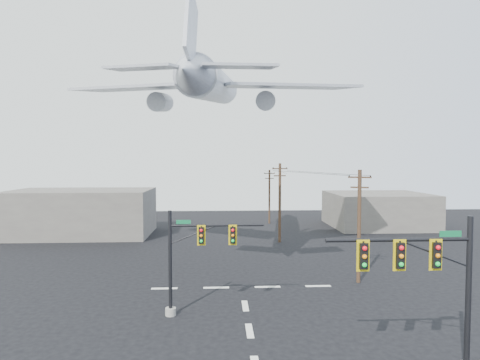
{
  "coord_description": "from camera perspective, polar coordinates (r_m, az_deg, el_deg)",
  "views": [
    {
      "loc": [
        -1.69,
        -18.69,
        9.86
      ],
      "look_at": [
        -0.5,
        5.0,
        8.71
      ],
      "focal_mm": 30.0,
      "sensor_mm": 36.0,
      "label": 1
    }
  ],
  "objects": [
    {
      "name": "lane_markings",
      "position": [
        26.02,
        1.13,
        -19.48
      ],
      "size": [
        14.0,
        21.2,
        0.01
      ],
      "color": "silver",
      "rests_on": "ground"
    },
    {
      "name": "signal_mast_near",
      "position": [
        20.63,
        25.85,
        -13.55
      ],
      "size": [
        6.98,
        0.81,
        7.37
      ],
      "color": "gray",
      "rests_on": "ground"
    },
    {
      "name": "signal_mast_far",
      "position": [
        26.07,
        -7.07,
        -11.16
      ],
      "size": [
        6.28,
        0.74,
        6.72
      ],
      "color": "gray",
      "rests_on": "ground"
    },
    {
      "name": "utility_pole_a",
      "position": [
        33.82,
        16.58,
        -5.99
      ],
      "size": [
        1.73,
        0.84,
        9.14
      ],
      "rotation": [
        0.0,
        0.0,
        -0.41
      ],
      "color": "#462E1E",
      "rests_on": "ground"
    },
    {
      "name": "utility_pole_b",
      "position": [
        48.52,
        5.68,
        -3.0
      ],
      "size": [
        1.91,
        0.56,
        9.55
      ],
      "rotation": [
        0.0,
        0.0,
        0.22
      ],
      "color": "#462E1E",
      "rests_on": "ground"
    },
    {
      "name": "utility_pole_c",
      "position": [
        62.96,
        4.2,
        -2.21
      ],
      "size": [
        1.73,
        0.29,
        8.43
      ],
      "rotation": [
        0.0,
        0.0,
        -0.04
      ],
      "color": "#462E1E",
      "rests_on": "ground"
    },
    {
      "name": "power_lines",
      "position": [
        47.53,
        7.3,
        1.11
      ],
      "size": [
        5.7,
        30.74,
        0.36
      ],
      "color": "black"
    },
    {
      "name": "airliner",
      "position": [
        39.54,
        -3.88,
        13.25
      ],
      "size": [
        28.05,
        29.68,
        7.75
      ],
      "rotation": [
        0.0,
        -0.12,
        1.46
      ],
      "color": "silver"
    },
    {
      "name": "building_left",
      "position": [
        57.14,
        -21.6,
        -4.32
      ],
      "size": [
        18.0,
        10.0,
        6.0
      ],
      "primitive_type": "cube",
      "color": "slate",
      "rests_on": "ground"
    },
    {
      "name": "building_right",
      "position": [
        63.72,
        19.03,
        -4.02
      ],
      "size": [
        14.0,
        12.0,
        5.0
      ],
      "primitive_type": "cube",
      "color": "slate",
      "rests_on": "ground"
    }
  ]
}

